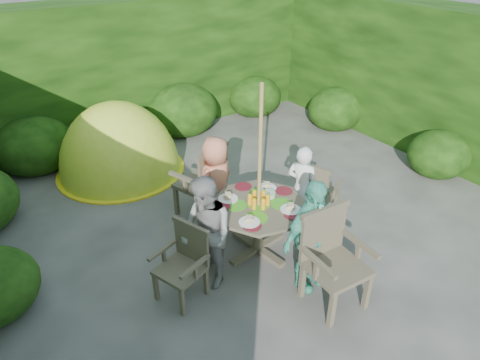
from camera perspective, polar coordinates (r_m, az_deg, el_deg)
ground at (r=6.13m, az=2.10°, el=-5.04°), size 60.00×60.00×0.00m
hedge_enclosure at (r=6.54m, az=-4.67°, el=9.66°), size 9.00×9.00×2.50m
patio_table at (r=5.21m, az=2.50°, el=-4.28°), size 1.37×1.37×0.84m
parasol_pole at (r=4.93m, az=2.61°, el=0.56°), size 0.05×0.05×2.20m
garden_chair_right at (r=5.98m, az=10.14°, el=-1.29°), size 0.60×0.64×0.86m
garden_chair_left at (r=4.75m, az=-7.45°, el=-10.74°), size 0.59×0.62×0.84m
garden_chair_back at (r=5.93m, az=-4.78°, el=-0.06°), size 0.77×0.73×1.04m
garden_chair_front at (r=4.69m, az=12.13°, el=-10.02°), size 0.66×0.60×1.05m
child_right at (r=5.70m, az=8.23°, el=-1.09°), size 0.45×0.52×1.21m
child_left at (r=4.73m, az=-4.49°, el=-7.15°), size 0.51×0.66×1.35m
child_back at (r=5.67m, az=-3.17°, el=-0.39°), size 0.75×0.63×1.31m
child_front at (r=4.73m, az=9.36°, el=-7.40°), size 0.84×0.43×1.37m
dome_tent at (r=7.56m, az=-15.43°, el=1.16°), size 2.33×2.33×2.42m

